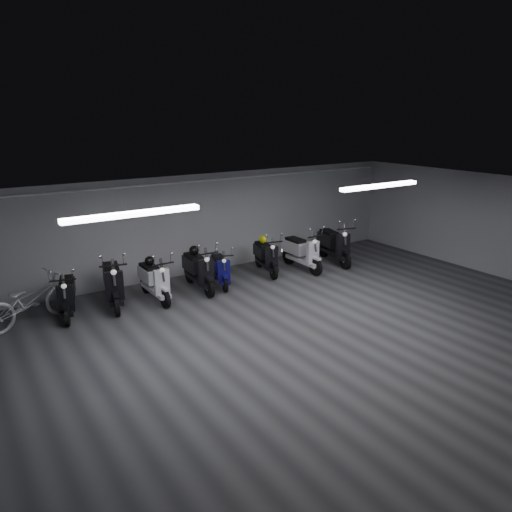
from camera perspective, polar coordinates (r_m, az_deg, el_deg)
floor at (r=9.90m, az=5.70°, el=-9.78°), size 14.00×10.00×0.01m
ceiling at (r=9.02m, az=6.21°, el=6.44°), size 14.00×10.00×0.01m
back_wall at (r=13.46m, az=-7.63°, el=3.64°), size 14.00×0.01×2.80m
right_wall at (r=14.70m, az=27.68°, el=2.97°), size 0.01×10.00×2.80m
fluor_strip_left at (r=8.44m, az=-14.37°, el=4.87°), size 2.40×0.18×0.08m
fluor_strip_right at (r=11.80m, az=14.50°, el=8.07°), size 2.40×0.18×0.08m
conduit at (r=13.17m, az=-7.67°, el=8.76°), size 13.60×0.05×0.05m
scooter_0 at (r=11.46m, az=-21.64°, el=-3.66°), size 1.00×1.82×1.28m
scooter_1 at (r=11.69m, az=-16.69°, el=-2.31°), size 1.08×2.07×1.47m
scooter_2 at (r=11.80m, az=-12.03°, el=-2.13°), size 0.62×1.80×1.33m
scooter_3 at (r=12.31m, az=-6.87°, el=-0.94°), size 0.74×1.91×1.40m
scooter_4 at (r=12.61m, az=-4.26°, el=-0.94°), size 0.97×1.67×1.18m
scooter_5 at (r=13.54m, az=1.21°, el=0.61°), size 0.99×1.85×1.31m
scooter_6 at (r=13.89m, az=5.51°, el=1.15°), size 0.64×1.89×1.41m
scooter_8 at (r=14.68m, az=9.32°, el=2.02°), size 1.09×2.10×1.49m
bicycle at (r=11.35m, az=-25.41°, el=-4.22°), size 2.17×1.34×1.32m
helmet_0 at (r=11.94m, az=-12.57°, el=-0.56°), size 0.23×0.23×0.23m
helmet_1 at (r=12.46m, az=-7.39°, el=0.66°), size 0.25×0.25×0.25m
helmet_2 at (r=13.69m, az=0.86°, el=1.97°), size 0.24×0.24×0.24m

